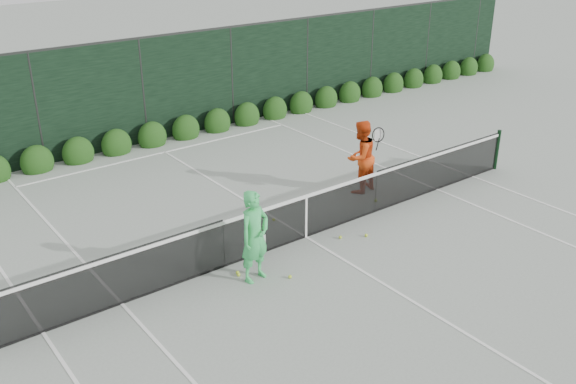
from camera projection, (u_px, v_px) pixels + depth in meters
ground at (306, 237)px, 13.47m from camera, size 80.00×80.00×0.00m
tennis_net at (305, 215)px, 13.24m from camera, size 12.90×0.10×1.07m
player_woman at (255, 236)px, 11.62m from camera, size 0.72×0.54×1.78m
player_man at (361, 157)px, 15.30m from camera, size 0.97×0.80×1.78m
court_lines at (306, 237)px, 13.47m from camera, size 11.03×23.83×0.01m
windscreen_fence at (406, 218)px, 10.88m from camera, size 32.00×21.07×3.06m
hedge_row at (152, 137)px, 18.58m from camera, size 31.66×0.65×0.94m
tennis_balls at (306, 243)px, 13.17m from camera, size 4.47×2.18×0.07m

